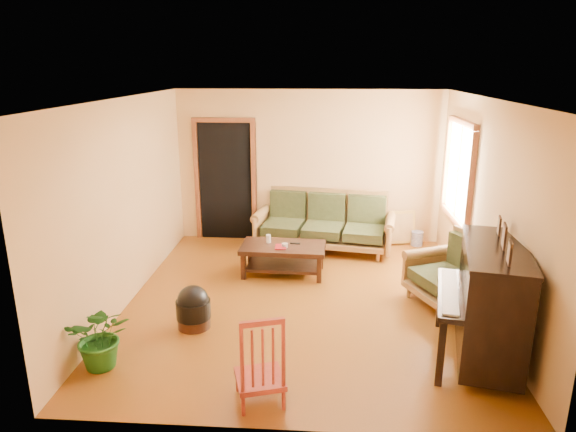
# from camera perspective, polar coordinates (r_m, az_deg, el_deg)

# --- Properties ---
(floor) EXTENTS (5.00, 5.00, 0.00)m
(floor) POSITION_cam_1_polar(r_m,az_deg,el_deg) (6.84, 1.58, -9.38)
(floor) COLOR #65340D
(floor) RESTS_ON ground
(doorway) EXTENTS (1.08, 0.16, 2.05)m
(doorway) POSITION_cam_1_polar(r_m,az_deg,el_deg) (9.01, -6.97, 3.80)
(doorway) COLOR black
(doorway) RESTS_ON floor
(window) EXTENTS (0.12, 1.36, 1.46)m
(window) POSITION_cam_1_polar(r_m,az_deg,el_deg) (7.85, 18.47, 4.73)
(window) COLOR white
(window) RESTS_ON right_wall
(sofa) EXTENTS (2.37, 1.30, 0.96)m
(sofa) POSITION_cam_1_polar(r_m,az_deg,el_deg) (8.50, 3.97, -0.69)
(sofa) COLOR olive
(sofa) RESTS_ON floor
(coffee_table) EXTENTS (1.25, 0.72, 0.45)m
(coffee_table) POSITION_cam_1_polar(r_m,az_deg,el_deg) (7.59, -0.53, -4.85)
(coffee_table) COLOR black
(coffee_table) RESTS_ON floor
(armchair) EXTENTS (1.19, 1.21, 0.93)m
(armchair) POSITION_cam_1_polar(r_m,az_deg,el_deg) (6.87, 17.19, -5.80)
(armchair) COLOR olive
(armchair) RESTS_ON floor
(piano) EXTENTS (1.11, 1.56, 1.25)m
(piano) POSITION_cam_1_polar(r_m,az_deg,el_deg) (5.70, 21.58, -9.18)
(piano) COLOR black
(piano) RESTS_ON floor
(footstool) EXTENTS (0.47, 0.47, 0.39)m
(footstool) POSITION_cam_1_polar(r_m,az_deg,el_deg) (6.23, -10.45, -10.43)
(footstool) COLOR black
(footstool) RESTS_ON floor
(red_chair) EXTENTS (0.54, 0.57, 0.91)m
(red_chair) POSITION_cam_1_polar(r_m,az_deg,el_deg) (4.80, -3.20, -15.33)
(red_chair) COLOR maroon
(red_chair) RESTS_ON floor
(leaning_frame) EXTENTS (0.46, 0.18, 0.61)m
(leaning_frame) POSITION_cam_1_polar(r_m,az_deg,el_deg) (9.03, 12.55, -1.20)
(leaning_frame) COLOR gold
(leaning_frame) RESTS_ON floor
(ceramic_crock) EXTENTS (0.21, 0.21, 0.25)m
(ceramic_crock) POSITION_cam_1_polar(r_m,az_deg,el_deg) (9.06, 14.15, -2.44)
(ceramic_crock) COLOR #364AA3
(ceramic_crock) RESTS_ON floor
(potted_plant) EXTENTS (0.72, 0.66, 0.69)m
(potted_plant) POSITION_cam_1_polar(r_m,az_deg,el_deg) (5.65, -20.03, -12.42)
(potted_plant) COLOR #1B5017
(potted_plant) RESTS_ON floor
(book) EXTENTS (0.17, 0.22, 0.02)m
(book) POSITION_cam_1_polar(r_m,az_deg,el_deg) (7.41, -1.45, -3.46)
(book) COLOR maroon
(book) RESTS_ON coffee_table
(candle) EXTENTS (0.09, 0.09, 0.12)m
(candle) POSITION_cam_1_polar(r_m,az_deg,el_deg) (7.61, -2.19, -2.53)
(candle) COLOR white
(candle) RESTS_ON coffee_table
(glass_jar) EXTENTS (0.11, 0.11, 0.06)m
(glass_jar) POSITION_cam_1_polar(r_m,az_deg,el_deg) (7.42, -0.36, -3.28)
(glass_jar) COLOR silver
(glass_jar) RESTS_ON coffee_table
(remote) EXTENTS (0.15, 0.05, 0.02)m
(remote) POSITION_cam_1_polar(r_m,az_deg,el_deg) (7.57, 0.79, -3.06)
(remote) COLOR black
(remote) RESTS_ON coffee_table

